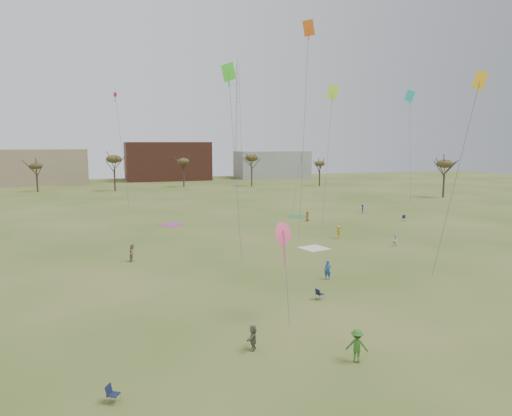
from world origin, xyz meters
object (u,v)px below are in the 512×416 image
object	(u,v)px
camp_chair_left	(113,398)
flyer_near_center	(357,346)
flyer_near_right	(328,270)
camp_chair_center	(320,296)
radio_tower	(238,121)
camp_chair_right	(404,219)

from	to	relation	value
camp_chair_left	flyer_near_center	bearing A→B (deg)	-60.06
flyer_near_right	camp_chair_center	bearing A→B (deg)	-84.21
radio_tower	flyer_near_center	bearing A→B (deg)	-103.06
flyer_near_center	radio_tower	xyz separation A→B (m)	(31.53, 135.90, 18.27)
flyer_near_center	camp_chair_right	distance (m)	50.06
flyer_near_right	radio_tower	size ratio (longest dim) A/B	0.04
camp_chair_center	flyer_near_right	bearing A→B (deg)	-49.22
flyer_near_center	flyer_near_right	bearing A→B (deg)	-80.72
camp_chair_right	flyer_near_center	bearing A→B (deg)	-81.83
flyer_near_center	camp_chair_center	xyz separation A→B (m)	(2.59, 10.14, -0.68)
flyer_near_center	camp_chair_left	xyz separation A→B (m)	(-12.97, -0.16, -0.68)
flyer_near_right	camp_chair_center	world-z (taller)	flyer_near_right
camp_chair_left	camp_chair_center	distance (m)	18.66
camp_chair_left	flyer_near_right	bearing A→B (deg)	-21.92
flyer_near_right	radio_tower	bearing A→B (deg)	116.50
flyer_near_right	camp_chair_center	xyz separation A→B (m)	(-3.00, -4.66, -0.59)
flyer_near_center	camp_chair_left	bearing A→B (deg)	30.71
camp_chair_right	radio_tower	bearing A→B (deg)	135.83
flyer_near_center	camp_chair_center	distance (m)	10.49
flyer_near_right	camp_chair_right	xyz separation A→B (m)	(25.27, 24.62, -0.59)
flyer_near_right	camp_chair_left	size ratio (longest dim) A/B	1.95
flyer_near_right	camp_chair_center	size ratio (longest dim) A/B	1.95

